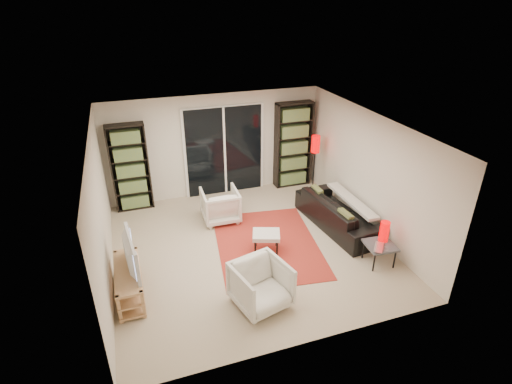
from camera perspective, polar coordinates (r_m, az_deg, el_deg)
floor at (r=7.77m, az=-1.04°, el=-7.82°), size 5.00×5.00×0.00m
wall_back at (r=9.38m, az=-5.82°, el=6.62°), size 5.00×0.02×2.40m
wall_front at (r=5.19m, az=7.50°, el=-11.69°), size 5.00×0.02×2.40m
wall_left at (r=6.92m, az=-21.29°, el=-2.88°), size 0.02×5.00×2.40m
wall_right at (r=8.19m, az=15.80°, el=2.64°), size 0.02×5.00×2.40m
ceiling at (r=6.70m, az=-1.21°, el=9.32°), size 5.00×5.00×0.02m
sliding_door at (r=9.44m, az=-4.54°, el=5.83°), size 1.92×0.08×2.16m
bookshelf_left at (r=9.10m, az=-17.53°, el=3.31°), size 0.80×0.30×1.95m
bookshelf_right at (r=9.85m, az=5.33°, el=6.71°), size 0.90×0.30×2.10m
tv_stand at (r=6.82m, az=-17.66°, el=-12.15°), size 0.40×1.24×0.50m
tv at (r=6.52m, az=-18.12°, el=-8.51°), size 0.23×1.01×0.58m
rug at (r=7.83m, az=1.59°, el=-7.47°), size 2.23×2.80×0.01m
sofa at (r=8.43m, az=11.75°, el=-2.92°), size 1.06×2.23×0.63m
armchair_back at (r=8.50m, az=-5.13°, el=-1.88°), size 0.77×0.79×0.70m
armchair_front at (r=6.29m, az=0.71°, el=-13.18°), size 0.96×0.98×0.73m
ottoman at (r=7.46m, az=1.47°, el=-6.26°), size 0.61×0.55×0.40m
side_table at (r=7.48m, az=17.29°, el=-7.42°), size 0.54×0.54×0.40m
laptop at (r=7.33m, az=17.53°, el=-7.67°), size 0.40×0.41×0.03m
table_lamp at (r=7.48m, az=17.85°, el=-5.37°), size 0.17×0.17×0.38m
floor_lamp at (r=9.38m, az=8.46°, el=5.98°), size 0.22×0.22×1.46m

